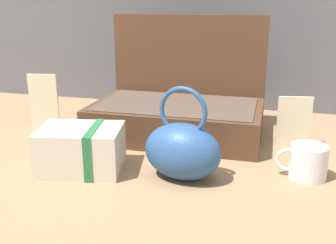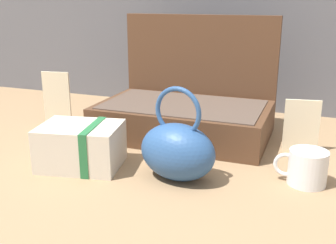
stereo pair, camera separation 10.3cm
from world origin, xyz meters
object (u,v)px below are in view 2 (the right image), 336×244
at_px(cream_toiletry_bag, 82,146).
at_px(coffee_mug, 307,167).
at_px(poster_card_right, 301,126).
at_px(info_card_left, 57,98).
at_px(open_suitcase, 187,109).
at_px(teal_pouch_handbag, 177,150).

height_order(cream_toiletry_bag, coffee_mug, cream_toiletry_bag).
bearing_deg(coffee_mug, poster_card_right, 97.01).
relative_size(coffee_mug, info_card_left, 0.68).
bearing_deg(open_suitcase, teal_pouch_handbag, -75.48).
xyz_separation_m(coffee_mug, info_card_left, (-0.81, 0.19, 0.05)).
height_order(teal_pouch_handbag, cream_toiletry_bag, teal_pouch_handbag).
relative_size(cream_toiletry_bag, info_card_left, 1.26).
bearing_deg(poster_card_right, cream_toiletry_bag, -158.67).
distance_m(teal_pouch_handbag, coffee_mug, 0.30).
bearing_deg(teal_pouch_handbag, poster_card_right, 48.50).
height_order(open_suitcase, teal_pouch_handbag, open_suitcase).
xyz_separation_m(teal_pouch_handbag, cream_toiletry_bag, (-0.25, -0.01, -0.02)).
xyz_separation_m(open_suitcase, cream_toiletry_bag, (-0.16, -0.34, -0.03)).
height_order(teal_pouch_handbag, poster_card_right, teal_pouch_handbag).
distance_m(cream_toiletry_bag, coffee_mug, 0.54).
bearing_deg(cream_toiletry_bag, coffee_mug, 9.71).
relative_size(open_suitcase, poster_card_right, 3.48).
distance_m(teal_pouch_handbag, info_card_left, 0.59).
bearing_deg(poster_card_right, info_card_left, 171.62).
bearing_deg(open_suitcase, coffee_mug, -33.98).
distance_m(open_suitcase, info_card_left, 0.44).
xyz_separation_m(teal_pouch_handbag, info_card_left, (-0.52, 0.27, 0.02)).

